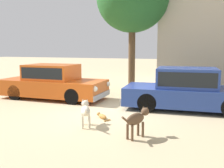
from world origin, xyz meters
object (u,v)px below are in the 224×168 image
parked_sedan_nearest (53,82)px  stray_dog_spotted (137,119)px  stray_cat (102,116)px  stray_dog_tan (85,110)px  parked_sedan_second (187,89)px

parked_sedan_nearest → stray_dog_spotted: 5.59m
stray_cat → stray_dog_tan: bearing=115.9°
parked_sedan_second → stray_cat: bearing=-142.2°
stray_dog_spotted → parked_sedan_second: bearing=10.7°
stray_dog_spotted → stray_cat: stray_dog_spotted is taller
parked_sedan_nearest → stray_cat: (3.06, -2.16, -0.63)m
parked_sedan_nearest → stray_dog_tan: bearing=-46.0°
stray_dog_spotted → stray_cat: 1.89m
stray_dog_tan → stray_cat: bearing=-38.4°
parked_sedan_second → stray_cat: (-2.29, -2.05, -0.63)m
stray_dog_spotted → stray_cat: bearing=74.5°
parked_sedan_second → stray_dog_spotted: 3.42m
parked_sedan_nearest → stray_dog_spotted: (4.44, -3.39, -0.24)m
parked_sedan_nearest → stray_dog_spotted: size_ratio=4.97×
parked_sedan_nearest → stray_cat: bearing=-35.6°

